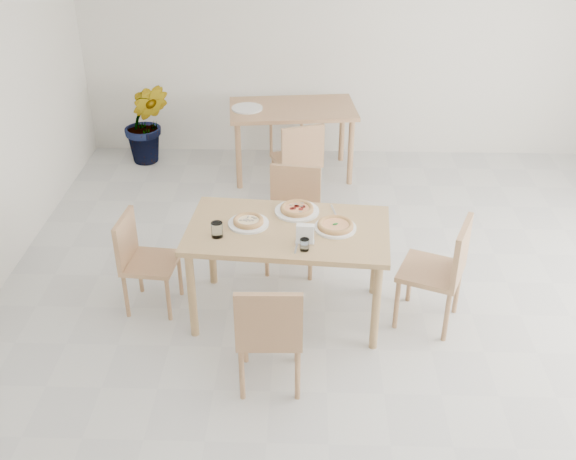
{
  "coord_description": "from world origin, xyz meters",
  "views": [
    {
      "loc": [
        -0.53,
        -3.72,
        3.18
      ],
      "look_at": [
        -0.66,
        0.42,
        0.73
      ],
      "focal_mm": 42.0,
      "sensor_mm": 36.0,
      "label": 1
    }
  ],
  "objects_px": {
    "plate_margherita": "(335,228)",
    "potted_plant": "(147,123)",
    "plate_mushroom": "(248,223)",
    "tumbler_a": "(217,230)",
    "pizza_mushroom": "(248,221)",
    "tumbler_b": "(305,245)",
    "chair_east": "(443,267)",
    "pizza_margherita": "(335,225)",
    "pizza_pepperoni": "(297,208)",
    "chair_back_n": "(285,107)",
    "plate_pepperoni": "(297,211)",
    "plate_empty": "(247,108)",
    "chair_back_s": "(299,157)",
    "chair_north": "(293,211)",
    "main_table": "(288,238)",
    "napkin_holder": "(305,235)",
    "second_table": "(292,116)",
    "chair_west": "(141,256)",
    "chair_south": "(270,330)"
  },
  "relations": [
    {
      "from": "plate_margherita",
      "to": "potted_plant",
      "type": "height_order",
      "value": "potted_plant"
    },
    {
      "from": "plate_mushroom",
      "to": "tumbler_a",
      "type": "xyz_separation_m",
      "value": [
        -0.2,
        -0.17,
        0.05
      ]
    },
    {
      "from": "plate_margherita",
      "to": "pizza_mushroom",
      "type": "relative_size",
      "value": 1.05
    },
    {
      "from": "tumbler_a",
      "to": "tumbler_b",
      "type": "bearing_deg",
      "value": -14.6
    },
    {
      "from": "plate_mushroom",
      "to": "potted_plant",
      "type": "distance_m",
      "value": 3.02
    },
    {
      "from": "chair_east",
      "to": "pizza_margherita",
      "type": "relative_size",
      "value": 3.12
    },
    {
      "from": "pizza_pepperoni",
      "to": "chair_back_n",
      "type": "bearing_deg",
      "value": 93.63
    },
    {
      "from": "plate_pepperoni",
      "to": "pizza_mushroom",
      "type": "distance_m",
      "value": 0.4
    },
    {
      "from": "tumbler_a",
      "to": "chair_east",
      "type": "bearing_deg",
      "value": 1.52
    },
    {
      "from": "tumbler_b",
      "to": "plate_empty",
      "type": "bearing_deg",
      "value": 102.82
    },
    {
      "from": "potted_plant",
      "to": "tumbler_a",
      "type": "bearing_deg",
      "value": -68.3
    },
    {
      "from": "plate_margherita",
      "to": "plate_pepperoni",
      "type": "bearing_deg",
      "value": 139.53
    },
    {
      "from": "tumbler_a",
      "to": "tumbler_b",
      "type": "relative_size",
      "value": 1.3
    },
    {
      "from": "tumbler_a",
      "to": "chair_back_s",
      "type": "xyz_separation_m",
      "value": [
        0.54,
        1.93,
        -0.31
      ]
    },
    {
      "from": "tumbler_b",
      "to": "potted_plant",
      "type": "height_order",
      "value": "potted_plant"
    },
    {
      "from": "plate_margherita",
      "to": "chair_back_s",
      "type": "xyz_separation_m",
      "value": [
        -0.29,
        1.8,
        -0.27
      ]
    },
    {
      "from": "pizza_mushroom",
      "to": "tumbler_b",
      "type": "distance_m",
      "value": 0.52
    },
    {
      "from": "chair_north",
      "to": "tumbler_b",
      "type": "distance_m",
      "value": 1.07
    },
    {
      "from": "tumbler_b",
      "to": "potted_plant",
      "type": "xyz_separation_m",
      "value": [
        -1.75,
        3.02,
        -0.34
      ]
    },
    {
      "from": "pizza_margherita",
      "to": "main_table",
      "type": "bearing_deg",
      "value": 179.96
    },
    {
      "from": "napkin_holder",
      "to": "second_table",
      "type": "xyz_separation_m",
      "value": [
        -0.15,
        2.67,
        -0.17
      ]
    },
    {
      "from": "chair_back_n",
      "to": "plate_empty",
      "type": "bearing_deg",
      "value": -118.45
    },
    {
      "from": "chair_north",
      "to": "plate_empty",
      "type": "xyz_separation_m",
      "value": [
        -0.51,
        1.67,
        0.27
      ]
    },
    {
      "from": "second_table",
      "to": "plate_empty",
      "type": "relative_size",
      "value": 4.31
    },
    {
      "from": "main_table",
      "to": "tumbler_a",
      "type": "height_order",
      "value": "tumbler_a"
    },
    {
      "from": "pizza_mushroom",
      "to": "tumbler_a",
      "type": "height_order",
      "value": "tumbler_a"
    },
    {
      "from": "chair_west",
      "to": "pizza_mushroom",
      "type": "xyz_separation_m",
      "value": [
        0.82,
        -0.03,
        0.33
      ]
    },
    {
      "from": "chair_back_s",
      "to": "main_table",
      "type": "bearing_deg",
      "value": 68.2
    },
    {
      "from": "chair_west",
      "to": "plate_pepperoni",
      "type": "xyz_separation_m",
      "value": [
        1.17,
        0.17,
        0.31
      ]
    },
    {
      "from": "chair_north",
      "to": "pizza_mushroom",
      "type": "height_order",
      "value": "chair_north"
    },
    {
      "from": "chair_north",
      "to": "chair_back_s",
      "type": "height_order",
      "value": "chair_north"
    },
    {
      "from": "chair_north",
      "to": "chair_back_n",
      "type": "height_order",
      "value": "chair_north"
    },
    {
      "from": "main_table",
      "to": "plate_empty",
      "type": "xyz_separation_m",
      "value": [
        -0.49,
        2.4,
        0.1
      ]
    },
    {
      "from": "main_table",
      "to": "chair_back_s",
      "type": "relative_size",
      "value": 1.77
    },
    {
      "from": "tumbler_a",
      "to": "napkin_holder",
      "type": "bearing_deg",
      "value": -6.9
    },
    {
      "from": "main_table",
      "to": "plate_empty",
      "type": "bearing_deg",
      "value": 106.13
    },
    {
      "from": "plate_mushroom",
      "to": "napkin_holder",
      "type": "bearing_deg",
      "value": -31.12
    },
    {
      "from": "main_table",
      "to": "chair_back_s",
      "type": "height_order",
      "value": "chair_back_s"
    },
    {
      "from": "chair_east",
      "to": "chair_back_s",
      "type": "height_order",
      "value": "chair_east"
    },
    {
      "from": "pizza_mushroom",
      "to": "potted_plant",
      "type": "height_order",
      "value": "potted_plant"
    },
    {
      "from": "chair_south",
      "to": "plate_margherita",
      "type": "distance_m",
      "value": 0.96
    },
    {
      "from": "plate_pepperoni",
      "to": "napkin_holder",
      "type": "distance_m",
      "value": 0.45
    },
    {
      "from": "chair_west",
      "to": "plate_mushroom",
      "type": "height_order",
      "value": "chair_west"
    },
    {
      "from": "chair_east",
      "to": "napkin_holder",
      "type": "relative_size",
      "value": 5.91
    },
    {
      "from": "tumbler_b",
      "to": "chair_back_n",
      "type": "bearing_deg",
      "value": 94.07
    },
    {
      "from": "pizza_pepperoni",
      "to": "plate_pepperoni",
      "type": "bearing_deg",
      "value": 0.0
    },
    {
      "from": "pizza_pepperoni",
      "to": "pizza_margherita",
      "type": "bearing_deg",
      "value": -40.47
    },
    {
      "from": "main_table",
      "to": "pizza_mushroom",
      "type": "height_order",
      "value": "pizza_mushroom"
    },
    {
      "from": "chair_back_s",
      "to": "potted_plant",
      "type": "relative_size",
      "value": 0.93
    },
    {
      "from": "pizza_mushroom",
      "to": "pizza_pepperoni",
      "type": "relative_size",
      "value": 0.91
    }
  ]
}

